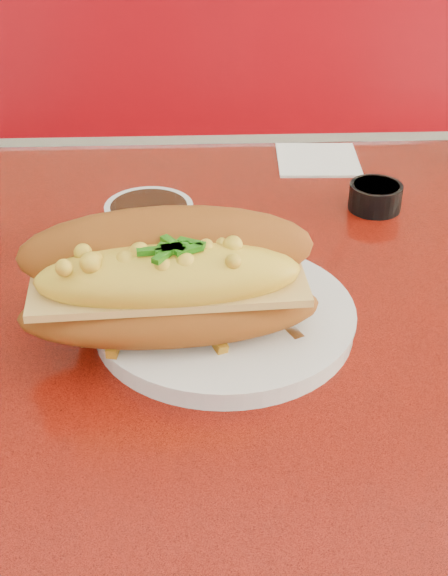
{
  "coord_description": "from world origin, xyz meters",
  "views": [
    {
      "loc": [
        -0.08,
        -0.61,
        1.19
      ],
      "look_at": [
        -0.06,
        -0.03,
        0.81
      ],
      "focal_mm": 50.0,
      "sensor_mm": 36.0,
      "label": 1
    }
  ],
  "objects_px": {
    "diner_table": "(277,436)",
    "fork": "(255,295)",
    "sauce_cup_right": "(375,196)",
    "booth_bench_far": "(234,281)",
    "mac_hoagie": "(168,279)",
    "gravy_ramekin": "(150,226)",
    "dinner_plate": "(224,317)"
  },
  "relations": [
    {
      "from": "dinner_plate",
      "to": "fork",
      "type": "xyz_separation_m",
      "value": [
        0.03,
        0.02,
        0.01
      ]
    },
    {
      "from": "dinner_plate",
      "to": "gravy_ramekin",
      "type": "xyz_separation_m",
      "value": [
        -0.07,
        0.14,
        0.02
      ]
    },
    {
      "from": "booth_bench_far",
      "to": "sauce_cup_right",
      "type": "distance_m",
      "value": 0.8
    },
    {
      "from": "booth_bench_far",
      "to": "sauce_cup_right",
      "type": "height_order",
      "value": "booth_bench_far"
    },
    {
      "from": "mac_hoagie",
      "to": "gravy_ramekin",
      "type": "height_order",
      "value": "mac_hoagie"
    },
    {
      "from": "fork",
      "to": "gravy_ramekin",
      "type": "bearing_deg",
      "value": 14.76
    },
    {
      "from": "diner_table",
      "to": "sauce_cup_right",
      "type": "distance_m",
      "value": 0.29
    },
    {
      "from": "booth_bench_far",
      "to": "diner_table",
      "type": "bearing_deg",
      "value": -90.0
    },
    {
      "from": "mac_hoagie",
      "to": "fork",
      "type": "relative_size",
      "value": 1.86
    },
    {
      "from": "fork",
      "to": "sauce_cup_right",
      "type": "distance_m",
      "value": 0.25
    },
    {
      "from": "booth_bench_far",
      "to": "mac_hoagie",
      "type": "xyz_separation_m",
      "value": [
        -0.1,
        -0.86,
        0.55
      ]
    },
    {
      "from": "diner_table",
      "to": "fork",
      "type": "bearing_deg",
      "value": -169.36
    },
    {
      "from": "booth_bench_far",
      "to": "dinner_plate",
      "type": "bearing_deg",
      "value": -93.84
    },
    {
      "from": "diner_table",
      "to": "booth_bench_far",
      "type": "relative_size",
      "value": 1.03
    },
    {
      "from": "sauce_cup_right",
      "to": "dinner_plate",
      "type": "bearing_deg",
      "value": -129.02
    },
    {
      "from": "mac_hoagie",
      "to": "gravy_ramekin",
      "type": "xyz_separation_m",
      "value": [
        -0.02,
        0.16,
        -0.04
      ]
    },
    {
      "from": "booth_bench_far",
      "to": "gravy_ramekin",
      "type": "height_order",
      "value": "booth_bench_far"
    },
    {
      "from": "diner_table",
      "to": "sauce_cup_right",
      "type": "xyz_separation_m",
      "value": [
        0.12,
        0.19,
        0.18
      ]
    },
    {
      "from": "diner_table",
      "to": "fork",
      "type": "distance_m",
      "value": 0.18
    },
    {
      "from": "diner_table",
      "to": "gravy_ramekin",
      "type": "height_order",
      "value": "gravy_ramekin"
    },
    {
      "from": "mac_hoagie",
      "to": "sauce_cup_right",
      "type": "bearing_deg",
      "value": 43.6
    },
    {
      "from": "booth_bench_far",
      "to": "gravy_ramekin",
      "type": "relative_size",
      "value": 10.49
    },
    {
      "from": "gravy_ramekin",
      "to": "sauce_cup_right",
      "type": "bearing_deg",
      "value": 17.82
    },
    {
      "from": "mac_hoagie",
      "to": "gravy_ramekin",
      "type": "relative_size",
      "value": 2.25
    },
    {
      "from": "diner_table",
      "to": "dinner_plate",
      "type": "xyz_separation_m",
      "value": [
        -0.06,
        -0.03,
        0.17
      ]
    },
    {
      "from": "gravy_ramekin",
      "to": "dinner_plate",
      "type": "bearing_deg",
      "value": -63.69
    },
    {
      "from": "diner_table",
      "to": "fork",
      "type": "xyz_separation_m",
      "value": [
        -0.03,
        -0.01,
        0.18
      ]
    },
    {
      "from": "diner_table",
      "to": "gravy_ramekin",
      "type": "bearing_deg",
      "value": 138.01
    },
    {
      "from": "mac_hoagie",
      "to": "sauce_cup_right",
      "type": "xyz_separation_m",
      "value": [
        0.23,
        0.24,
        -0.05
      ]
    },
    {
      "from": "diner_table",
      "to": "sauce_cup_right",
      "type": "height_order",
      "value": "sauce_cup_right"
    },
    {
      "from": "fork",
      "to": "sauce_cup_right",
      "type": "height_order",
      "value": "sauce_cup_right"
    },
    {
      "from": "mac_hoagie",
      "to": "diner_table",
      "type": "bearing_deg",
      "value": 22.02
    }
  ]
}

